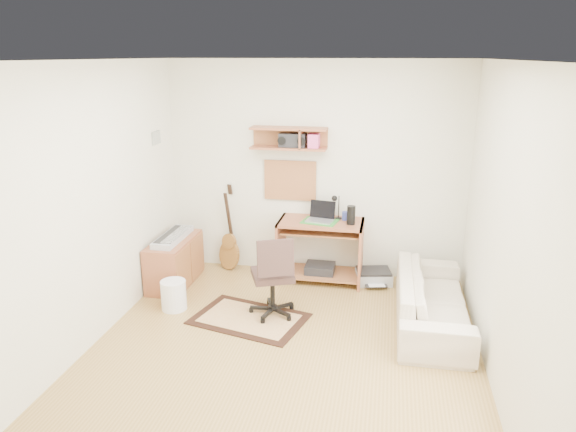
% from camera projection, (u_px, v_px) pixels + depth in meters
% --- Properties ---
extents(floor, '(3.60, 4.00, 0.01)m').
position_uv_depth(floor, '(283.00, 353.00, 4.95)').
color(floor, '#A68145').
rests_on(floor, ground).
extents(ceiling, '(3.60, 4.00, 0.01)m').
position_uv_depth(ceiling, '(282.00, 59.00, 4.19)').
color(ceiling, white).
rests_on(ceiling, ground).
extents(back_wall, '(3.60, 0.01, 2.60)m').
position_uv_depth(back_wall, '(315.00, 170.00, 6.45)').
color(back_wall, silver).
rests_on(back_wall, ground).
extents(left_wall, '(0.01, 4.00, 2.60)m').
position_uv_depth(left_wall, '(89.00, 207.00, 4.89)').
color(left_wall, silver).
rests_on(left_wall, ground).
extents(right_wall, '(0.01, 4.00, 2.60)m').
position_uv_depth(right_wall, '(505.00, 231.00, 4.24)').
color(right_wall, silver).
rests_on(right_wall, ground).
extents(wall_shelf, '(0.90, 0.25, 0.26)m').
position_uv_depth(wall_shelf, '(289.00, 138.00, 6.27)').
color(wall_shelf, '#9D5737').
rests_on(wall_shelf, back_wall).
extents(cork_board, '(0.64, 0.03, 0.49)m').
position_uv_depth(cork_board, '(290.00, 180.00, 6.52)').
color(cork_board, '#A68553').
rests_on(cork_board, back_wall).
extents(wall_photo, '(0.02, 0.20, 0.15)m').
position_uv_depth(wall_photo, '(156.00, 138.00, 6.18)').
color(wall_photo, '#4C8CBF').
rests_on(wall_photo, left_wall).
extents(desk, '(1.00, 0.55, 0.75)m').
position_uv_depth(desk, '(320.00, 251.00, 6.44)').
color(desk, '#9D5737').
rests_on(desk, floor).
extents(laptop, '(0.36, 0.36, 0.23)m').
position_uv_depth(laptop, '(320.00, 212.00, 6.28)').
color(laptop, silver).
rests_on(laptop, desk).
extents(speaker, '(0.10, 0.10, 0.22)m').
position_uv_depth(speaker, '(351.00, 215.00, 6.19)').
color(speaker, black).
rests_on(speaker, desk).
extents(desk_lamp, '(0.10, 0.10, 0.29)m').
position_uv_depth(desk_lamp, '(339.00, 207.00, 6.38)').
color(desk_lamp, black).
rests_on(desk_lamp, desk).
extents(pencil_cup, '(0.07, 0.07, 0.10)m').
position_uv_depth(pencil_cup, '(345.00, 216.00, 6.36)').
color(pencil_cup, '#2E3A8C').
rests_on(pencil_cup, desk).
extents(boombox, '(0.31, 0.14, 0.16)m').
position_uv_depth(boombox, '(293.00, 140.00, 6.26)').
color(boombox, black).
rests_on(boombox, wall_shelf).
extents(rug, '(1.27, 1.00, 0.02)m').
position_uv_depth(rug, '(249.00, 318.00, 5.57)').
color(rug, beige).
rests_on(rug, floor).
extents(task_chair, '(0.60, 0.60, 0.91)m').
position_uv_depth(task_chair, '(272.00, 275.00, 5.54)').
color(task_chair, '#35241F').
rests_on(task_chair, floor).
extents(cabinet, '(0.40, 0.90, 0.55)m').
position_uv_depth(cabinet, '(174.00, 261.00, 6.38)').
color(cabinet, '#9D5737').
rests_on(cabinet, floor).
extents(music_keyboard, '(0.24, 0.75, 0.07)m').
position_uv_depth(music_keyboard, '(173.00, 237.00, 6.29)').
color(music_keyboard, '#B2B5BA').
rests_on(music_keyboard, cabinet).
extents(guitar, '(0.34, 0.28, 1.10)m').
position_uv_depth(guitar, '(228.00, 228.00, 6.73)').
color(guitar, olive).
rests_on(guitar, floor).
extents(waste_basket, '(0.33, 0.33, 0.32)m').
position_uv_depth(waste_basket, '(174.00, 295.00, 5.75)').
color(waste_basket, white).
rests_on(waste_basket, floor).
extents(printer, '(0.47, 0.40, 0.15)m').
position_uv_depth(printer, '(374.00, 276.00, 6.44)').
color(printer, '#A5A8AA').
rests_on(printer, floor).
extents(sofa, '(0.51, 1.76, 0.69)m').
position_uv_depth(sofa, '(433.00, 291.00, 5.41)').
color(sofa, beige).
rests_on(sofa, floor).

